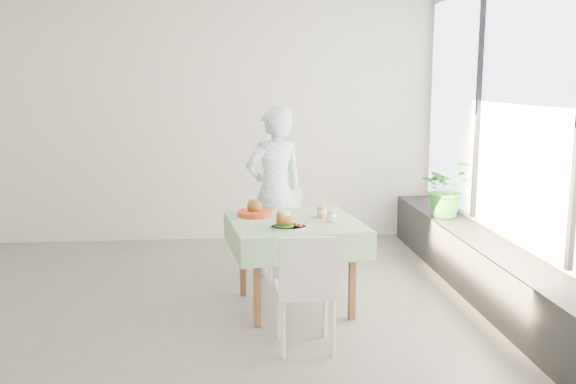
{
  "coord_description": "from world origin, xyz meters",
  "views": [
    {
      "loc": [
        0.58,
        -5.06,
        1.88
      ],
      "look_at": [
        1.06,
        0.11,
        0.97
      ],
      "focal_mm": 40.0,
      "sensor_mm": 36.0,
      "label": 1
    }
  ],
  "objects": [
    {
      "name": "juice_cup_lemonade",
      "position": [
        1.4,
        -0.01,
        0.8
      ],
      "size": [
        0.09,
        0.09,
        0.24
      ],
      "color": "white",
      "rests_on": "cafe_table"
    },
    {
      "name": "window_ledge",
      "position": [
        2.8,
        0.0,
        0.25
      ],
      "size": [
        0.4,
        4.8,
        0.5
      ],
      "primitive_type": "cube",
      "color": "black",
      "rests_on": "ground"
    },
    {
      "name": "diner",
      "position": [
        1.01,
        1.01,
        0.82
      ],
      "size": [
        0.7,
        0.59,
        1.64
      ],
      "primitive_type": "imported",
      "rotation": [
        0.0,
        0.0,
        3.52
      ],
      "color": "#8CBDE0",
      "rests_on": "ground"
    },
    {
      "name": "juice_cup_orange",
      "position": [
        1.34,
        0.16,
        0.8
      ],
      "size": [
        0.09,
        0.09,
        0.26
      ],
      "color": "white",
      "rests_on": "cafe_table"
    },
    {
      "name": "second_dish",
      "position": [
        0.79,
        0.26,
        0.78
      ],
      "size": [
        0.3,
        0.3,
        0.14
      ],
      "color": "#B63712",
      "rests_on": "cafe_table"
    },
    {
      "name": "main_dish",
      "position": [
        1.01,
        -0.21,
        0.79
      ],
      "size": [
        0.29,
        0.29,
        0.15
      ],
      "color": "white",
      "rests_on": "cafe_table"
    },
    {
      "name": "wall_right",
      "position": [
        3.0,
        0.0,
        1.4
      ],
      "size": [
        0.02,
        5.0,
        2.8
      ],
      "primitive_type": "cube",
      "color": "white",
      "rests_on": "ground"
    },
    {
      "name": "floor",
      "position": [
        0.0,
        0.0,
        0.0
      ],
      "size": [
        6.0,
        6.0,
        0.0
      ],
      "primitive_type": "plane",
      "color": "slate",
      "rests_on": "ground"
    },
    {
      "name": "potted_plant",
      "position": [
        2.77,
        1.2,
        0.79
      ],
      "size": [
        0.69,
        0.66,
        0.59
      ],
      "primitive_type": "imported",
      "rotation": [
        0.0,
        0.0,
        0.53
      ],
      "color": "#297A28",
      "rests_on": "window_ledge"
    },
    {
      "name": "chair_far",
      "position": [
        1.1,
        0.94,
        0.25
      ],
      "size": [
        0.42,
        0.42,
        0.83
      ],
      "color": "white",
      "rests_on": "ground"
    },
    {
      "name": "wall_front",
      "position": [
        0.0,
        -2.5,
        1.4
      ],
      "size": [
        6.0,
        0.02,
        2.8
      ],
      "primitive_type": "cube",
      "color": "white",
      "rests_on": "ground"
    },
    {
      "name": "cafe_table",
      "position": [
        1.11,
        0.06,
        0.46
      ],
      "size": [
        1.16,
        1.16,
        0.74
      ],
      "color": "brown",
      "rests_on": "ground"
    },
    {
      "name": "chair_near",
      "position": [
        1.09,
        -0.79,
        0.26
      ],
      "size": [
        0.41,
        0.41,
        0.85
      ],
      "color": "white",
      "rests_on": "ground"
    },
    {
      "name": "wall_back",
      "position": [
        0.0,
        2.5,
        1.4
      ],
      "size": [
        6.0,
        0.02,
        2.8
      ],
      "primitive_type": "cube",
      "color": "white",
      "rests_on": "ground"
    },
    {
      "name": "window_pane",
      "position": [
        2.97,
        0.0,
        1.65
      ],
      "size": [
        0.01,
        4.8,
        2.18
      ],
      "primitive_type": "cube",
      "color": "#D1E0F9",
      "rests_on": "ground"
    }
  ]
}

